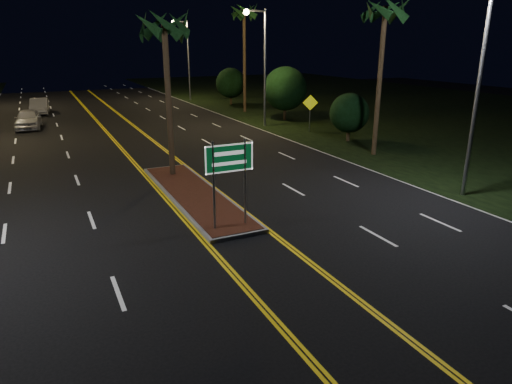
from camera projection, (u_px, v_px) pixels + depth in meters
ground at (264, 261)px, 14.35m from camera, size 120.00×120.00×0.00m
grass_right at (413, 108)px, 48.08m from camera, size 40.00×110.00×0.01m
median_island at (194, 195)px, 20.33m from camera, size 2.25×10.25×0.17m
highway_sign at (229, 166)px, 16.00m from camera, size 1.80×0.08×3.20m
streetlight_right_near at (475, 65)px, 18.65m from camera, size 1.91×0.44×9.00m
streetlight_right_mid at (261, 55)px, 35.81m from camera, size 1.91×0.44×9.00m
streetlight_right_far at (185, 51)px, 52.96m from camera, size 1.91×0.44×9.00m
palm_median at (164, 26)px, 21.09m from camera, size 2.40×2.40×8.30m
palm_right_near at (385, 11)px, 25.49m from camera, size 2.40×2.40×9.30m
palm_right_far at (244, 13)px, 42.48m from camera, size 2.40×2.40×10.30m
shrub_near at (349, 113)px, 31.28m from camera, size 2.70×2.70×3.30m
shrub_mid at (285, 89)px, 39.82m from camera, size 3.78×3.78×4.62m
shrub_far at (231, 83)px, 50.15m from camera, size 3.24×3.24×3.96m
car_near at (28, 117)px, 36.27m from camera, size 2.74×5.52×1.78m
car_far at (39, 105)px, 43.94m from camera, size 2.54×5.24×1.70m
warning_sign at (310, 107)px, 34.75m from camera, size 1.11×0.44×2.80m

